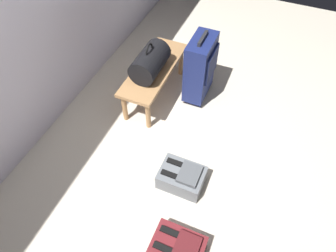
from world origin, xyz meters
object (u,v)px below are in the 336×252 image
bench (154,72)px  backpack_grey (182,177)px  backpack_maroon (178,249)px  cell_phone (164,50)px  duffel_bag_black (150,62)px  suitcase_upright_navy (200,68)px

bench → backpack_grey: bearing=-143.6°
backpack_maroon → bench: bearing=30.2°
bench → cell_phone: 0.30m
duffel_bag_black → backpack_maroon: bearing=-148.4°
backpack_maroon → backpack_grey: (0.57, 0.19, 0.00)m
duffel_bag_black → suitcase_upright_navy: size_ratio=0.59×
bench → backpack_maroon: size_ratio=2.63×
backpack_grey → cell_phone: bearing=29.8°
bench → duffel_bag_black: 0.21m
backpack_maroon → backpack_grey: 0.60m
bench → backpack_maroon: bench is taller
backpack_maroon → backpack_grey: bearing=18.3°
backpack_maroon → duffel_bag_black: bearing=31.6°
bench → backpack_grey: bench is taller
duffel_bag_black → suitcase_upright_navy: (0.26, -0.43, -0.13)m
cell_phone → suitcase_upright_navy: bearing=-104.0°
backpack_maroon → backpack_grey: size_ratio=1.00×
duffel_bag_black → cell_phone: duffel_bag_black is taller
duffel_bag_black → cell_phone: 0.40m
bench → suitcase_upright_navy: bearing=-67.2°
suitcase_upright_navy → backpack_maroon: bearing=-165.6°
duffel_bag_black → cell_phone: (0.38, 0.02, -0.13)m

